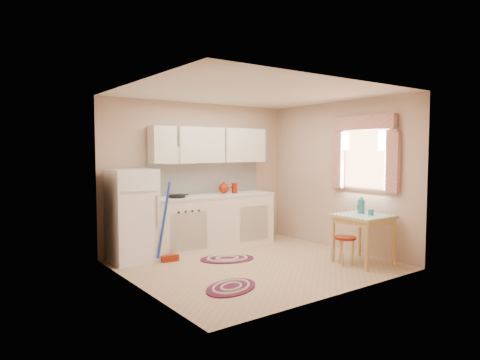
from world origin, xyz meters
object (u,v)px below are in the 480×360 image
fridge (132,215)px  table (363,239)px  base_cabinets (213,222)px  stool (345,251)px

fridge → table: fridge is taller
base_cabinets → table: (1.28, -2.16, -0.08)m
table → base_cabinets: bearing=120.7°
table → stool: 0.35m
base_cabinets → stool: 2.31m
fridge → table: (2.74, -2.11, -0.34)m
fridge → table: 3.48m
base_cabinets → stool: bearing=-64.9°
fridge → base_cabinets: 1.48m
fridge → stool: 3.21m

